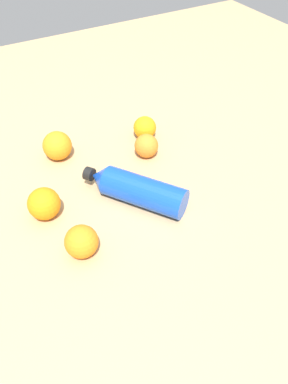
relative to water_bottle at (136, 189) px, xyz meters
name	(u,v)px	position (x,y,z in m)	size (l,w,h in m)	color
ground_plane	(157,213)	(0.02, -0.07, -0.04)	(2.40, 2.40, 0.00)	tan
water_bottle	(136,189)	(0.00, 0.00, 0.00)	(0.21, 0.26, 0.08)	blue
orange_0	(146,146)	(0.12, 0.15, 0.00)	(0.07, 0.07, 0.07)	orange
orange_1	(44,204)	(-0.22, 0.06, 0.00)	(0.08, 0.08, 0.08)	orange
orange_2	(145,128)	(0.16, 0.23, 0.00)	(0.07, 0.07, 0.07)	orange
orange_3	(81,242)	(-0.18, -0.09, 0.00)	(0.08, 0.08, 0.08)	orange
orange_4	(57,146)	(-0.11, 0.27, 0.00)	(0.08, 0.08, 0.08)	orange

